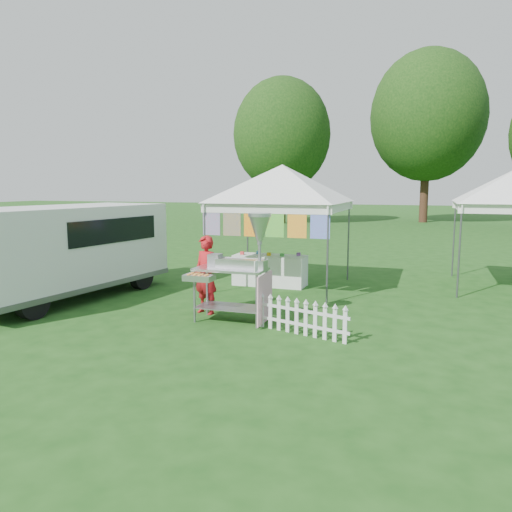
% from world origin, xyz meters
% --- Properties ---
extents(ground, '(120.00, 120.00, 0.00)m').
position_xyz_m(ground, '(0.00, 0.00, 0.00)').
color(ground, '#1A4714').
rests_on(ground, ground).
extents(canopy_main, '(4.24, 4.24, 3.45)m').
position_xyz_m(canopy_main, '(0.00, 3.49, 2.99)').
color(canopy_main, '#59595E').
rests_on(canopy_main, ground).
extents(tree_left, '(6.40, 6.40, 9.53)m').
position_xyz_m(tree_left, '(-6.00, 24.00, 5.83)').
color(tree_left, '#391E14').
rests_on(tree_left, ground).
extents(tree_mid, '(7.60, 7.60, 11.52)m').
position_xyz_m(tree_mid, '(3.00, 28.00, 7.14)').
color(tree_mid, '#391E14').
rests_on(tree_mid, ground).
extents(donut_cart, '(1.45, 0.99, 2.01)m').
position_xyz_m(donut_cart, '(0.23, 0.07, 1.18)').
color(donut_cart, gray).
rests_on(donut_cart, ground).
extents(vendor, '(0.64, 0.52, 1.54)m').
position_xyz_m(vendor, '(-0.66, 0.48, 0.77)').
color(vendor, red).
rests_on(vendor, ground).
extents(cargo_van, '(2.61, 5.14, 2.05)m').
position_xyz_m(cargo_van, '(-4.17, 0.78, 1.10)').
color(cargo_van, silver).
rests_on(cargo_van, ground).
extents(picket_fence, '(1.73, 0.56, 0.56)m').
position_xyz_m(picket_fence, '(1.46, -0.33, 0.29)').
color(picket_fence, silver).
rests_on(picket_fence, ground).
extents(display_table, '(1.80, 0.70, 0.76)m').
position_xyz_m(display_table, '(-0.32, 3.55, 0.38)').
color(display_table, white).
rests_on(display_table, ground).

